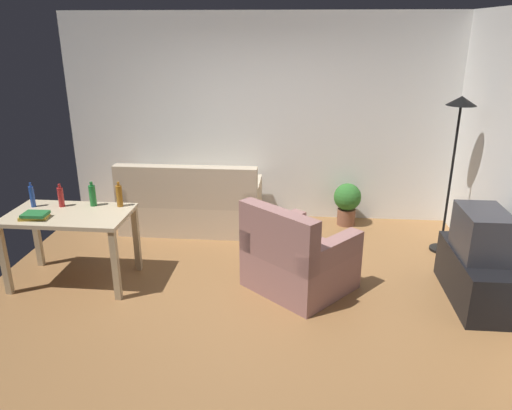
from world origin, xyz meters
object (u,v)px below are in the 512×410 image
Objects in this scene: torchiere_lamp at (457,133)px; book_stack at (35,216)px; armchair at (297,259)px; bottle_amber at (119,196)px; couch at (192,206)px; tv_stand at (474,277)px; desk at (70,223)px; bottle_blue at (32,196)px; potted_plant at (347,201)px; bottle_green at (93,195)px; bottle_red at (61,197)px; tv at (482,233)px.

torchiere_lamp reaches higher than book_stack.
bottle_amber is (-1.83, 0.19, 0.55)m from armchair.
tv_stand is at bearing 153.76° from couch.
bottle_blue is (-0.44, 0.14, 0.22)m from desk.
potted_plant is 2.20× the size of bottle_blue.
couch is 6.85× the size of bottle_green.
armchair reaches higher than potted_plant.
armchair is (-0.65, -1.77, -0.01)m from potted_plant.
desk is at bearing -18.13° from bottle_blue.
bottle_red is at bearing -170.55° from bottle_green.
torchiere_lamp is 4.28m from bottle_red.
torchiere_lamp is at bearing -107.59° from armchair.
book_stack is (-1.16, -1.68, 0.48)m from couch.
couch is 2.94× the size of tv.
tv is at bearing -2.61° from bottle_red.
bottle_red is at bearing 87.39° from tv.
torchiere_lamp is at bearing 16.71° from book_stack.
bottle_green is at bearing -150.05° from potted_plant.
bottle_amber is at bearing -166.25° from torchiere_lamp.
bottle_green reaches higher than book_stack.
potted_plant is (-1.06, 1.83, 0.09)m from tv_stand.
torchiere_lamp is (3.09, -0.41, 1.11)m from couch.
tv is 1.05× the size of potted_plant.
couch is at bearing 63.76° from tv_stand.
couch is 1.60× the size of tv_stand.
tv_stand is 4.19× the size of bottle_amber.
tv is (0.00, 0.00, 0.46)m from tv_stand.
bottle_green is at bearing 43.60° from book_stack.
armchair is at bearing -3.01° from bottle_red.
bottle_blue reaches higher than armchair.
tv_stand is 4.47m from bottle_blue.
desk is 2.12× the size of potted_plant.
bottle_red is 0.87× the size of book_stack.
bottle_green reaches higher than couch.
potted_plant is (-1.06, 0.72, -1.08)m from torchiere_lamp.
tv_stand is 4.28m from book_stack.
bottle_amber reaches higher than tv_stand.
bottle_red is at bearing 87.39° from tv_stand.
tv_stand is 1.93× the size of potted_plant.
torchiere_lamp is 6.54× the size of book_stack.
bottle_red is 0.94× the size of bottle_green.
bottle_green is (-3.82, 0.24, 0.63)m from tv_stand.
torchiere_lamp is at bearing 0.00° from tv_stand.
armchair is at bearing 4.98° from book_stack.
potted_plant is (-1.06, 1.83, -0.37)m from tv.
armchair is at bearing -1.97° from bottle_blue.
bottle_red is at bearing 37.76° from armchair.
couch is at bearing -5.90° from armchair.
bottle_red is (0.29, 0.03, -0.01)m from bottle_blue.
book_stack is (-4.25, -0.16, 0.09)m from tv.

